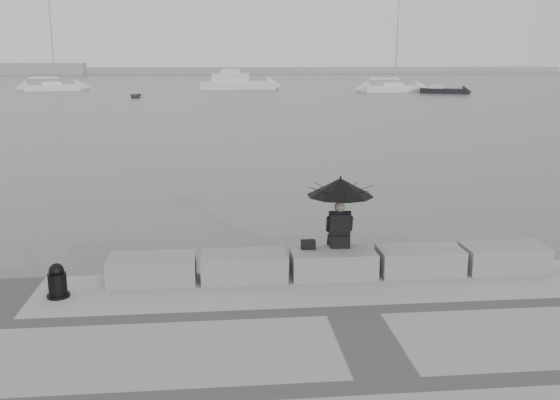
{
  "coord_description": "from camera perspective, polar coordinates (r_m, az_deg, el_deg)",
  "views": [
    {
      "loc": [
        -2.13,
        -11.59,
        4.62
      ],
      "look_at": [
        -0.67,
        3.0,
        1.21
      ],
      "focal_mm": 40.0,
      "sensor_mm": 36.0,
      "label": 1
    }
  ],
  "objects": [
    {
      "name": "stone_block_far_left",
      "position": [
        11.86,
        -11.6,
        -6.23
      ],
      "size": [
        1.6,
        0.8,
        0.5
      ],
      "primitive_type": "cube",
      "color": "slate",
      "rests_on": "promenade"
    },
    {
      "name": "stone_block_left",
      "position": [
        11.8,
        -3.32,
        -6.08
      ],
      "size": [
        1.6,
        0.8,
        0.5
      ],
      "primitive_type": "cube",
      "color": "slate",
      "rests_on": "promenade"
    },
    {
      "name": "ground",
      "position": [
        12.66,
        4.43,
        -8.36
      ],
      "size": [
        360.0,
        360.0,
        0.0
      ],
      "primitive_type": "plane",
      "color": "#45484A",
      "rests_on": "ground"
    },
    {
      "name": "stone_block_centre",
      "position": [
        11.98,
        4.87,
        -5.8
      ],
      "size": [
        1.6,
        0.8,
        0.5
      ],
      "primitive_type": "cube",
      "color": "slate",
      "rests_on": "promenade"
    },
    {
      "name": "mooring_bollard",
      "position": [
        11.58,
        -19.68,
        -7.17
      ],
      "size": [
        0.39,
        0.39,
        0.62
      ],
      "color": "black",
      "rests_on": "promenade"
    },
    {
      "name": "small_motorboat",
      "position": [
        81.56,
        14.74,
        9.63
      ],
      "size": [
        5.78,
        4.05,
        1.1
      ],
      "rotation": [
        0.0,
        0.0,
        -0.48
      ],
      "color": "black",
      "rests_on": "ground"
    },
    {
      "name": "stone_block_far_right",
      "position": [
        13.02,
        19.81,
        -5.0
      ],
      "size": [
        1.6,
        0.8,
        0.5
      ],
      "primitive_type": "cube",
      "color": "slate",
      "rests_on": "promenade"
    },
    {
      "name": "stone_block_right",
      "position": [
        12.4,
        12.66,
        -5.43
      ],
      "size": [
        1.6,
        0.8,
        0.5
      ],
      "primitive_type": "cube",
      "color": "slate",
      "rests_on": "promenade"
    },
    {
      "name": "bag",
      "position": [
        11.97,
        2.6,
        -4.1
      ],
      "size": [
        0.27,
        0.15,
        0.17
      ],
      "primitive_type": "cube",
      "color": "black",
      "rests_on": "stone_block_centre"
    },
    {
      "name": "motor_cruiser",
      "position": [
        88.09,
        -3.86,
        10.62
      ],
      "size": [
        10.39,
        3.3,
        4.5
      ],
      "rotation": [
        0.0,
        0.0,
        -0.05
      ],
      "color": "silver",
      "rests_on": "ground"
    },
    {
      "name": "sailboat_right",
      "position": [
        83.27,
        10.18,
        10.06
      ],
      "size": [
        7.5,
        2.74,
        12.9
      ],
      "rotation": [
        0.0,
        0.0,
        0.05
      ],
      "color": "silver",
      "rests_on": "ground"
    },
    {
      "name": "sailboat_left",
      "position": [
        90.33,
        -20.11,
        9.7
      ],
      "size": [
        7.46,
        4.3,
        12.9
      ],
      "rotation": [
        0.0,
        0.0,
        0.29
      ],
      "color": "silver",
      "rests_on": "ground"
    },
    {
      "name": "dinghy",
      "position": [
        72.91,
        -13.08,
        9.31
      ],
      "size": [
        2.92,
        1.26,
        0.49
      ],
      "primitive_type": "imported",
      "rotation": [
        0.0,
        0.0,
        0.01
      ],
      "color": "gray",
      "rests_on": "ground"
    },
    {
      "name": "distant_landmass",
      "position": [
        166.25,
        -7.92,
        11.67
      ],
      "size": [
        180.0,
        8.0,
        2.8
      ],
      "color": "gray",
      "rests_on": "ground"
    },
    {
      "name": "seated_person",
      "position": [
        11.93,
        5.53,
        0.49
      ],
      "size": [
        1.29,
        1.29,
        1.39
      ],
      "rotation": [
        0.0,
        0.0,
        -0.08
      ],
      "color": "black",
      "rests_on": "stone_block_centre"
    }
  ]
}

